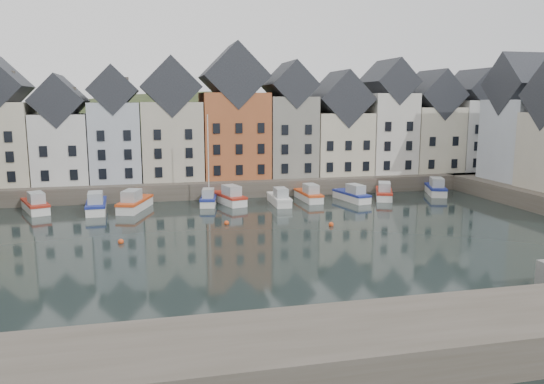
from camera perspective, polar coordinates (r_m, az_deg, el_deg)
name	(u,v)px	position (r m, az deg, el deg)	size (l,w,h in m)	color
ground	(285,243)	(46.55, 1.44, -5.45)	(260.00, 260.00, 0.00)	black
far_quay	(232,181)	(75.17, -4.34, 1.15)	(90.00, 16.00, 2.00)	#484237
near_wall	(190,365)	(24.24, -8.87, -17.89)	(50.00, 6.00, 2.00)	#484237
hillside	(213,258)	(104.55, -6.42, -7.09)	(153.60, 70.40, 64.00)	black
far_terrace	(257,126)	(73.01, -1.66, 7.13)	(72.37, 8.16, 17.78)	beige
mooring_buoys	(231,229)	(50.80, -4.47, -4.01)	(20.50, 5.50, 0.50)	#D04518
boat_a	(36,205)	(64.82, -24.09, -1.29)	(4.21, 6.87, 2.52)	silver
boat_b	(96,205)	(62.20, -18.39, -1.35)	(2.41, 6.82, 2.58)	silver
boat_c	(134,203)	(62.08, -14.58, -1.17)	(4.19, 7.24, 2.65)	silver
boat_d	(209,199)	(63.81, -6.83, -0.71)	(2.77, 5.91, 10.86)	silver
boat_e	(229,197)	(64.08, -4.66, -0.58)	(3.81, 6.90, 2.53)	silver
boat_f	(279,199)	(63.41, 0.81, -0.73)	(1.95, 6.00, 2.29)	silver
boat_g	(309,195)	(65.98, 3.99, -0.32)	(2.11, 6.23, 2.37)	silver
boat_h	(352,195)	(66.35, 8.63, -0.35)	(3.05, 6.40, 2.36)	silver
boat_i	(384,193)	(68.65, 11.95, -0.10)	(4.27, 6.54, 2.41)	silver
boat_j	(435,189)	(73.58, 17.17, 0.35)	(4.20, 6.88, 2.53)	silver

